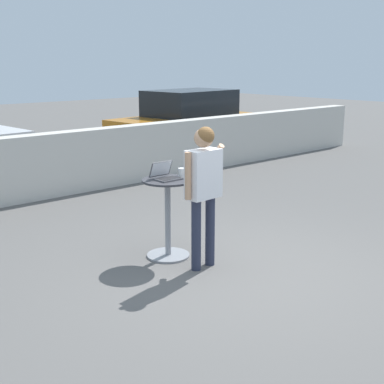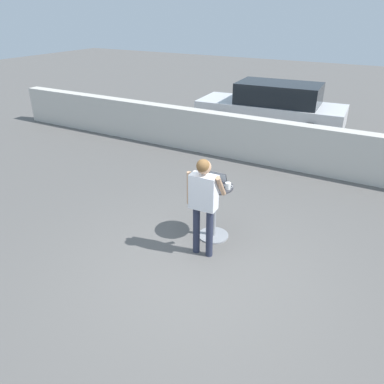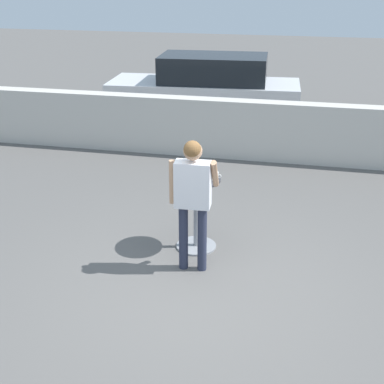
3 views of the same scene
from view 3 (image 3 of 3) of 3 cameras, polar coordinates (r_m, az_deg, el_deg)
name	(u,v)px [view 3 (image 3 of 3)]	position (r m, az deg, el deg)	size (l,w,h in m)	color
ground_plane	(200,291)	(6.15, 0.85, -10.54)	(50.00, 50.00, 0.00)	#5B5956
pavement_kerb	(252,130)	(10.19, 6.39, 6.59)	(17.95, 0.35, 1.11)	beige
cafe_table	(196,210)	(6.80, 0.46, -1.89)	(0.61, 0.61, 0.96)	gray
laptop	(197,174)	(6.65, 0.52, 1.90)	(0.31, 0.30, 0.20)	#515156
coffee_mug	(215,176)	(6.58, 2.45, 1.72)	(0.13, 0.09, 0.10)	white
standing_person	(193,190)	(6.11, 0.07, 0.20)	(0.55, 0.37, 1.63)	#282D42
parked_car_near_street	(207,87)	(12.90, 1.59, 11.15)	(4.56, 1.98, 1.51)	silver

